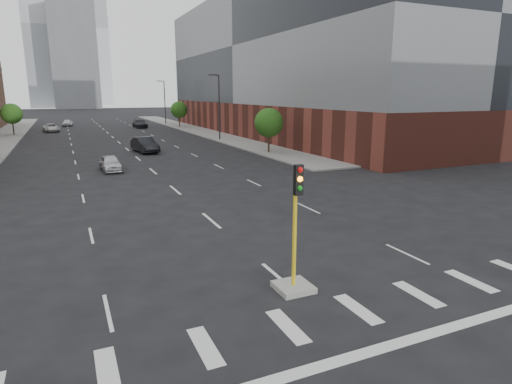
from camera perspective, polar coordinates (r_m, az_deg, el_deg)
sidewalk_left_far at (r=77.60m, az=-30.33°, el=6.49°), size 5.00×92.00×0.15m
sidewalk_right_far at (r=80.16m, az=-8.38°, el=8.28°), size 5.00×92.00×0.15m
building_right_main at (r=72.70m, az=6.09°, el=16.49°), size 24.00×70.00×22.00m
tower_left at (r=224.68m, az=-25.73°, el=19.14°), size 22.00×22.00×70.00m
tower_right at (r=265.51m, az=-21.57°, el=19.47°), size 20.00×20.00×80.00m
tower_mid at (r=203.57m, az=-23.13°, el=16.44°), size 18.00×18.00×44.00m
median_traffic_signal at (r=14.75m, az=5.13°, el=-9.51°), size 1.20×1.20×4.40m
streetlight_right_a at (r=61.30m, az=-5.02°, el=11.55°), size 1.60×0.22×9.07m
streetlight_right_b at (r=95.05m, az=-12.12°, el=11.85°), size 1.60×0.22×9.07m
tree_left_far at (r=78.28m, az=-29.81°, el=9.04°), size 3.20×3.20×4.85m
tree_right_near at (r=47.73m, az=1.72°, el=9.22°), size 3.20×3.20×4.85m
tree_right_far at (r=85.49m, az=-10.23°, el=10.74°), size 3.20×3.20×4.85m
car_near_left at (r=39.13m, az=-18.83°, el=3.66°), size 1.76×4.05×1.36m
car_mid_right at (r=50.35m, az=-14.62°, el=6.11°), size 2.58×5.44×1.72m
car_far_left at (r=82.56m, az=-25.68°, el=7.72°), size 2.97×5.35×1.42m
car_deep_right at (r=86.74m, az=-15.22°, el=8.81°), size 2.33×5.63×1.63m
car_distant at (r=95.02m, az=-23.85°, el=8.43°), size 2.27×4.31×1.40m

